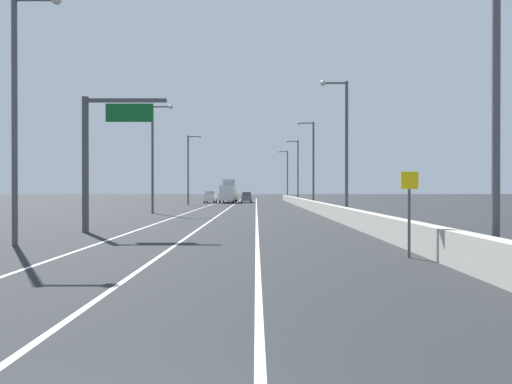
{
  "coord_description": "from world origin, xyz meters",
  "views": [
    {
      "loc": [
        1.44,
        -3.91,
        2.39
      ],
      "look_at": [
        1.47,
        43.46,
        2.11
      ],
      "focal_mm": 33.12,
      "sensor_mm": 36.0,
      "label": 1
    }
  ],
  "objects_px": {
    "overhead_sign_gantry": "(98,147)",
    "lamp_post_right_third": "(311,159)",
    "lamp_post_right_near": "(488,65)",
    "lamp_post_right_fifth": "(286,172)",
    "car_white_2": "(210,197)",
    "box_truck": "(228,192)",
    "car_gray_0": "(246,197)",
    "speed_advisory_sign": "(409,207)",
    "lamp_post_left_near": "(20,102)",
    "lamp_post_left_mid": "(155,151)",
    "lamp_post_left_far": "(189,165)",
    "lamp_post_right_fourth": "(296,167)",
    "lamp_post_right_second": "(343,140)",
    "car_yellow_1": "(232,196)"
  },
  "relations": [
    {
      "from": "lamp_post_right_second",
      "to": "lamp_post_left_mid",
      "type": "height_order",
      "value": "same"
    },
    {
      "from": "overhead_sign_gantry",
      "to": "lamp_post_left_far",
      "type": "distance_m",
      "value": 46.72
    },
    {
      "from": "overhead_sign_gantry",
      "to": "lamp_post_left_near",
      "type": "bearing_deg",
      "value": -103.29
    },
    {
      "from": "lamp_post_right_near",
      "to": "box_truck",
      "type": "bearing_deg",
      "value": 99.78
    },
    {
      "from": "lamp_post_right_third",
      "to": "lamp_post_left_mid",
      "type": "distance_m",
      "value": 20.35
    },
    {
      "from": "car_gray_0",
      "to": "car_yellow_1",
      "type": "bearing_deg",
      "value": 105.7
    },
    {
      "from": "lamp_post_left_near",
      "to": "speed_advisory_sign",
      "type": "bearing_deg",
      "value": -13.86
    },
    {
      "from": "overhead_sign_gantry",
      "to": "lamp_post_left_mid",
      "type": "height_order",
      "value": "lamp_post_left_mid"
    },
    {
      "from": "lamp_post_right_second",
      "to": "car_yellow_1",
      "type": "height_order",
      "value": "lamp_post_right_second"
    },
    {
      "from": "lamp_post_left_mid",
      "to": "car_yellow_1",
      "type": "bearing_deg",
      "value": 83.68
    },
    {
      "from": "lamp_post_right_second",
      "to": "car_yellow_1",
      "type": "relative_size",
      "value": 2.32
    },
    {
      "from": "lamp_post_left_far",
      "to": "car_yellow_1",
      "type": "distance_m",
      "value": 22.69
    },
    {
      "from": "lamp_post_right_near",
      "to": "lamp_post_right_fourth",
      "type": "distance_m",
      "value": 65.69
    },
    {
      "from": "lamp_post_left_mid",
      "to": "car_gray_0",
      "type": "height_order",
      "value": "lamp_post_left_mid"
    },
    {
      "from": "lamp_post_right_second",
      "to": "car_gray_0",
      "type": "xyz_separation_m",
      "value": [
        -8.38,
        47.39,
        -5.18
      ]
    },
    {
      "from": "lamp_post_right_near",
      "to": "lamp_post_right_fifth",
      "type": "distance_m",
      "value": 87.59
    },
    {
      "from": "lamp_post_right_fifth",
      "to": "car_yellow_1",
      "type": "relative_size",
      "value": 2.32
    },
    {
      "from": "speed_advisory_sign",
      "to": "lamp_post_right_fourth",
      "type": "xyz_separation_m",
      "value": [
        1.54,
        63.5,
        4.36
      ]
    },
    {
      "from": "lamp_post_right_fifth",
      "to": "lamp_post_left_mid",
      "type": "relative_size",
      "value": 1.0
    },
    {
      "from": "lamp_post_left_far",
      "to": "lamp_post_right_fourth",
      "type": "bearing_deg",
      "value": 22.65
    },
    {
      "from": "lamp_post_left_far",
      "to": "car_white_2",
      "type": "height_order",
      "value": "lamp_post_left_far"
    },
    {
      "from": "lamp_post_right_fourth",
      "to": "lamp_post_left_mid",
      "type": "distance_m",
      "value": 37.41
    },
    {
      "from": "lamp_post_right_near",
      "to": "lamp_post_left_far",
      "type": "xyz_separation_m",
      "value": [
        -17.21,
        58.55,
        0.0
      ]
    },
    {
      "from": "speed_advisory_sign",
      "to": "lamp_post_right_near",
      "type": "xyz_separation_m",
      "value": [
        1.64,
        -2.19,
        4.36
      ]
    },
    {
      "from": "lamp_post_right_second",
      "to": "lamp_post_right_third",
      "type": "bearing_deg",
      "value": 89.67
    },
    {
      "from": "speed_advisory_sign",
      "to": "lamp_post_right_near",
      "type": "distance_m",
      "value": 5.15
    },
    {
      "from": "lamp_post_right_near",
      "to": "car_white_2",
      "type": "bearing_deg",
      "value": 102.4
    },
    {
      "from": "overhead_sign_gantry",
      "to": "lamp_post_left_mid",
      "type": "relative_size",
      "value": 0.7
    },
    {
      "from": "overhead_sign_gantry",
      "to": "car_gray_0",
      "type": "distance_m",
      "value": 57.96
    },
    {
      "from": "car_gray_0",
      "to": "box_truck",
      "type": "xyz_separation_m",
      "value": [
        -3.25,
        -0.21,
        0.95
      ]
    },
    {
      "from": "overhead_sign_gantry",
      "to": "car_gray_0",
      "type": "bearing_deg",
      "value": 83.03
    },
    {
      "from": "speed_advisory_sign",
      "to": "lamp_post_left_near",
      "type": "xyz_separation_m",
      "value": [
        -15.42,
        3.81,
        4.36
      ]
    },
    {
      "from": "lamp_post_right_near",
      "to": "lamp_post_left_near",
      "type": "distance_m",
      "value": 18.09
    },
    {
      "from": "lamp_post_left_far",
      "to": "lamp_post_right_fifth",
      "type": "bearing_deg",
      "value": 59.97
    },
    {
      "from": "lamp_post_right_near",
      "to": "lamp_post_right_second",
      "type": "height_order",
      "value": "same"
    },
    {
      "from": "lamp_post_right_fourth",
      "to": "lamp_post_right_fifth",
      "type": "xyz_separation_m",
      "value": [
        -0.32,
        21.9,
        0.0
      ]
    },
    {
      "from": "car_white_2",
      "to": "box_truck",
      "type": "height_order",
      "value": "box_truck"
    },
    {
      "from": "lamp_post_right_near",
      "to": "lamp_post_left_mid",
      "type": "height_order",
      "value": "same"
    },
    {
      "from": "lamp_post_left_mid",
      "to": "car_gray_0",
      "type": "xyz_separation_m",
      "value": [
        8.27,
        37.01,
        -5.18
      ]
    },
    {
      "from": "car_yellow_1",
      "to": "lamp_post_right_third",
      "type": "bearing_deg",
      "value": -72.36
    },
    {
      "from": "speed_advisory_sign",
      "to": "car_yellow_1",
      "type": "xyz_separation_m",
      "value": [
        -10.01,
        77.74,
        -0.82
      ]
    },
    {
      "from": "lamp_post_right_fourth",
      "to": "car_white_2",
      "type": "relative_size",
      "value": 2.25
    },
    {
      "from": "lamp_post_left_mid",
      "to": "lamp_post_left_far",
      "type": "xyz_separation_m",
      "value": [
        -0.28,
        26.28,
        0.0
      ]
    },
    {
      "from": "lamp_post_right_fourth",
      "to": "lamp_post_left_near",
      "type": "bearing_deg",
      "value": -105.86
    },
    {
      "from": "car_gray_0",
      "to": "lamp_post_right_fifth",
      "type": "bearing_deg",
      "value": 65.78
    },
    {
      "from": "lamp_post_right_near",
      "to": "lamp_post_right_fourth",
      "type": "height_order",
      "value": "same"
    },
    {
      "from": "lamp_post_right_fourth",
      "to": "box_truck",
      "type": "relative_size",
      "value": 1.17
    },
    {
      "from": "overhead_sign_gantry",
      "to": "lamp_post_right_third",
      "type": "distance_m",
      "value": 35.51
    },
    {
      "from": "speed_advisory_sign",
      "to": "lamp_post_right_second",
      "type": "distance_m",
      "value": 20.22
    },
    {
      "from": "overhead_sign_gantry",
      "to": "box_truck",
      "type": "height_order",
      "value": "overhead_sign_gantry"
    }
  ]
}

